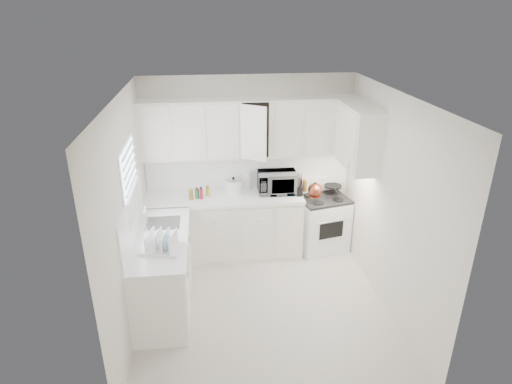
{
  "coord_description": "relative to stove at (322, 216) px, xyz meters",
  "views": [
    {
      "loc": [
        -0.6,
        -4.38,
        3.45
      ],
      "look_at": [
        0.0,
        0.7,
        1.25
      ],
      "focal_mm": 30.48,
      "sensor_mm": 36.0,
      "label": 1
    }
  ],
  "objects": [
    {
      "name": "sauce_right_3",
      "position": [
        -0.33,
        0.09,
        0.51
      ],
      "size": [
        0.06,
        0.06,
        0.19
      ],
      "primitive_type": "cylinder",
      "color": "black",
      "rests_on": "countertop_back"
    },
    {
      "name": "microwave",
      "position": [
        -0.69,
        0.05,
        0.6
      ],
      "size": [
        0.56,
        0.32,
        0.37
      ],
      "primitive_type": "imported",
      "rotation": [
        0.0,
        0.0,
        -0.02
      ],
      "color": "gray",
      "rests_on": "countertop_back"
    },
    {
      "name": "sauce_right_0",
      "position": [
        -0.5,
        0.15,
        0.51
      ],
      "size": [
        0.06,
        0.06,
        0.19
      ],
      "primitive_type": "cylinder",
      "color": "#A91642",
      "rests_on": "countertop_back"
    },
    {
      "name": "lower_cabinets_back",
      "position": [
        -1.47,
        -0.01,
        -0.09
      ],
      "size": [
        2.22,
        0.6,
        0.9
      ],
      "primitive_type": null,
      "color": "white",
      "rests_on": "floor"
    },
    {
      "name": "countertop_back",
      "position": [
        -1.47,
        -0.02,
        0.39
      ],
      "size": [
        2.24,
        0.64,
        0.05
      ],
      "primitive_type": "cube",
      "color": "white",
      "rests_on": "lower_cabinets_back"
    },
    {
      "name": "spice_left_3",
      "position": [
        -1.7,
        0.02,
        0.48
      ],
      "size": [
        0.06,
        0.06,
        0.13
      ],
      "primitive_type": "cylinder",
      "color": "gold",
      "rests_on": "countertop_back"
    },
    {
      "name": "lower_cabinets_left",
      "position": [
        -2.28,
        -1.11,
        -0.09
      ],
      "size": [
        0.6,
        1.6,
        0.9
      ],
      "primitive_type": null,
      "color": "white",
      "rests_on": "floor"
    },
    {
      "name": "wall_front",
      "position": [
        -1.08,
        -2.91,
        0.76
      ],
      "size": [
        3.0,
        0.0,
        3.0
      ],
      "primitive_type": "plane",
      "rotation": [
        -1.57,
        0.0,
        0.0
      ],
      "color": "white",
      "rests_on": "ground"
    },
    {
      "name": "spice_left_0",
      "position": [
        -1.93,
        0.11,
        0.48
      ],
      "size": [
        0.06,
        0.06,
        0.13
      ],
      "primitive_type": "cylinder",
      "color": "olive",
      "rests_on": "countertop_back"
    },
    {
      "name": "tea_kettle",
      "position": [
        -0.18,
        -0.16,
        0.52
      ],
      "size": [
        0.31,
        0.29,
        0.23
      ],
      "primitive_type": null,
      "rotation": [
        0.0,
        0.0,
        0.36
      ],
      "color": "maroon",
      "rests_on": "stove"
    },
    {
      "name": "countertop_left",
      "position": [
        -2.27,
        -1.11,
        0.39
      ],
      "size": [
        0.64,
        1.62,
        0.05
      ],
      "primitive_type": "cube",
      "color": "white",
      "rests_on": "lower_cabinets_left"
    },
    {
      "name": "backsplash_left",
      "position": [
        -2.57,
        -1.11,
        0.69
      ],
      "size": [
        0.02,
        1.6,
        0.55
      ],
      "primitive_type": "cube",
      "color": "white",
      "rests_on": "wall_left"
    },
    {
      "name": "backsplash_back",
      "position": [
        -1.08,
        0.28,
        0.69
      ],
      "size": [
        2.98,
        0.02,
        0.55
      ],
      "primitive_type": "cube",
      "color": "white",
      "rests_on": "wall_back"
    },
    {
      "name": "wall_left",
      "position": [
        -2.58,
        -1.31,
        0.76
      ],
      "size": [
        0.0,
        3.2,
        3.2
      ],
      "primitive_type": "plane",
      "rotation": [
        1.57,
        0.0,
        1.57
      ],
      "color": "white",
      "rests_on": "ground"
    },
    {
      "name": "sauce_right_2",
      "position": [
        -0.39,
        0.15,
        0.51
      ],
      "size": [
        0.06,
        0.06,
        0.19
      ],
      "primitive_type": "cylinder",
      "color": "brown",
      "rests_on": "countertop_back"
    },
    {
      "name": "stove",
      "position": [
        0.0,
        0.0,
        0.0
      ],
      "size": [
        0.81,
        0.71,
        1.08
      ],
      "primitive_type": null,
      "rotation": [
        0.0,
        0.0,
        0.22
      ],
      "color": "white",
      "rests_on": "floor"
    },
    {
      "name": "spice_left_2",
      "position": [
        -1.78,
        0.11,
        0.48
      ],
      "size": [
        0.06,
        0.06,
        0.13
      ],
      "primitive_type": "cylinder",
      "color": "#A91642",
      "rests_on": "countertop_back"
    },
    {
      "name": "spice_left_1",
      "position": [
        -1.85,
        0.02,
        0.48
      ],
      "size": [
        0.06,
        0.06,
        0.13
      ],
      "primitive_type": "cylinder",
      "color": "#246D2C",
      "rests_on": "countertop_back"
    },
    {
      "name": "utensil_crock",
      "position": [
        -0.4,
        -0.11,
        0.58
      ],
      "size": [
        0.14,
        0.14,
        0.34
      ],
      "primitive_type": null,
      "rotation": [
        0.0,
        0.0,
        -0.22
      ],
      "color": "black",
      "rests_on": "countertop_back"
    },
    {
      "name": "frying_pan",
      "position": [
        0.18,
        0.16,
        0.43
      ],
      "size": [
        0.28,
        0.45,
        0.04
      ],
      "primitive_type": null,
      "rotation": [
        0.0,
        0.0,
        -0.05
      ],
      "color": "black",
      "rests_on": "stove"
    },
    {
      "name": "upper_cabinets_right",
      "position": [
        0.26,
        -0.49,
        0.96
      ],
      "size": [
        0.33,
        0.9,
        0.8
      ],
      "primitive_type": null,
      "color": "white",
      "rests_on": "wall_right"
    },
    {
      "name": "ceiling",
      "position": [
        -1.08,
        -1.31,
        2.06
      ],
      "size": [
        3.2,
        3.2,
        0.0
      ],
      "primitive_type": "plane",
      "rotation": [
        3.14,
        0.0,
        0.0
      ],
      "color": "white",
      "rests_on": "ground"
    },
    {
      "name": "sauce_right_1",
      "position": [
        -0.44,
        0.09,
        0.51
      ],
      "size": [
        0.06,
        0.06,
        0.19
      ],
      "primitive_type": "cylinder",
      "color": "gold",
      "rests_on": "countertop_back"
    },
    {
      "name": "wall_back",
      "position": [
        -1.08,
        0.29,
        0.76
      ],
      "size": [
        3.0,
        0.0,
        3.0
      ],
      "primitive_type": "plane",
      "rotation": [
        1.57,
        0.0,
        0.0
      ],
      "color": "white",
      "rests_on": "ground"
    },
    {
      "name": "window_blinds",
      "position": [
        -2.56,
        -0.96,
        1.01
      ],
      "size": [
        0.06,
        0.96,
        1.06
      ],
      "primitive_type": null,
      "color": "white",
      "rests_on": "wall_left"
    },
    {
      "name": "sauce_right_4",
      "position": [
        -0.28,
        0.15,
        0.51
      ],
      "size": [
        0.06,
        0.06,
        0.19
      ],
      "primitive_type": "cylinder",
      "color": "olive",
      "rests_on": "countertop_back"
    },
    {
      "name": "rice_cooker",
      "position": [
        -1.32,
        0.07,
        0.54
      ],
      "size": [
        0.3,
        0.3,
        0.25
      ],
      "primitive_type": null,
      "rotation": [
        0.0,
        0.0,
        -0.23
      ],
      "color": "white",
      "rests_on": "countertop_back"
    },
    {
      "name": "floor",
      "position": [
        -1.08,
        -1.31,
        -0.54
      ],
      "size": [
        3.2,
        3.2,
        0.0
      ],
      "primitive_type": "plane",
      "color": "silver",
      "rests_on": "ground"
    },
    {
      "name": "upper_cabinets_back",
      "position": [
        -1.08,
        0.13,
        0.96
      ],
      "size": [
        3.0,
        0.33,
        0.8
      ],
      "primitive_type": null,
      "color": "white",
      "rests_on": "wall_back"
    },
    {
      "name": "paper_towel",
      "position": [
        -1.11,
        0.21,
        0.55
      ],
      "size": [
        0.12,
        0.12,
        0.27
      ],
      "primitive_type": "cylinder",
      "color": "white",
      "rests_on": "countertop_back"
    },
    {
      "name": "dish_rack",
      "position": [
        -2.23,
        -1.41,
        0.53
      ],
      "size": [
        0.51,
        0.43,
        0.24
      ],
      "primitive_type": null,
      "rotation": [
        0.0,
        0.0,
        -0.24
      ],
      "color": "white",
      "rests_on": "countertop_left"
    },
    {
      "name": "wall_right",
      "position": [
        0.42,
        -1.31,
        0.76
      ],
      "size": [
        0.0,
        3.2,
        3.2
      ],
      "primitive_type": "plane",
      "rotation": [
        1.57,
        0.0,
        -1.57
      ],
      "color": "white",
      "rests_on": "ground"
    },
    {
      "name": "sink",
      "position": [
        -2.27,
        -0.76,
        0.53
      ],
      "size": [
        0.42,
        0.38,
        0.3
      ],
      "primitive_type": null,
      "color": "gray",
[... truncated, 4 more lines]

